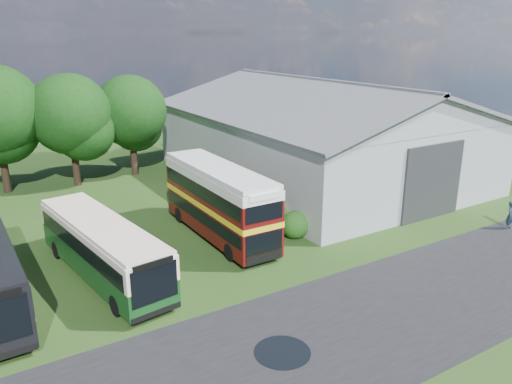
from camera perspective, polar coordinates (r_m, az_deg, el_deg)
ground at (r=22.85m, az=1.83°, el=-13.00°), size 120.00×120.00×0.00m
asphalt_road at (r=22.53m, az=12.78°, el=-13.97°), size 60.00×8.00×0.02m
puddle at (r=20.07m, az=3.02°, el=-17.86°), size 2.20×2.20×0.01m
storage_shed at (r=42.10m, az=7.02°, el=7.32°), size 18.80×24.80×8.15m
tree_right_a at (r=41.35m, az=-20.48°, el=8.30°), size 6.26×6.26×8.83m
tree_right_b at (r=43.38m, az=-14.16°, el=8.93°), size 5.98×5.98×8.45m
shrub_front at (r=30.13m, az=4.46°, el=-5.12°), size 1.70×1.70×1.70m
shrub_mid at (r=31.64m, az=2.33°, el=-3.93°), size 1.60×1.60×1.60m
shrub_back at (r=33.21m, az=0.41°, el=-2.85°), size 1.80×1.80×1.80m
bus_green_single at (r=25.83m, az=-17.12°, el=-6.15°), size 3.89×10.89×2.94m
bus_maroon_double at (r=29.52m, az=-4.25°, el=-1.16°), size 2.57×10.00×4.30m
visitor_a at (r=34.67m, az=27.08°, el=-2.41°), size 0.74×0.58×1.79m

